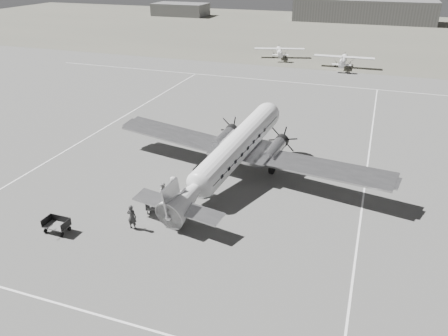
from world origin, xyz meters
TOP-DOWN VIEW (x-y plane):
  - ground at (0.00, 0.00)m, footprint 260.00×260.00m
  - taxi_line_near at (0.00, -14.00)m, footprint 60.00×0.15m
  - taxi_line_right at (12.00, 0.00)m, footprint 0.15×80.00m
  - taxi_line_left at (-18.00, 10.00)m, footprint 0.15×60.00m
  - taxi_line_horizon at (0.00, 40.00)m, footprint 90.00×0.15m
  - grass_infield at (0.00, 95.00)m, footprint 260.00×90.00m
  - hangar_main at (5.00, 120.00)m, footprint 42.00×14.00m
  - shed_secondary at (-55.00, 115.00)m, footprint 18.00×10.00m
  - dc3_airliner at (0.53, 4.11)m, footprint 30.85×24.15m
  - light_plane_left at (-7.34, 57.83)m, footprint 11.89×10.58m
  - light_plane_right at (5.51, 53.19)m, footprint 11.03×9.03m
  - baggage_cart_near at (-3.57, -2.89)m, footprint 1.82×1.66m
  - baggage_cart_far at (-8.99, -7.84)m, footprint 1.92×1.36m
  - ground_crew at (-3.98, -5.59)m, footprint 0.75×0.53m
  - ramp_agent at (-3.32, -1.64)m, footprint 1.02×1.14m
  - passenger at (-3.08, -0.38)m, footprint 0.67×0.98m

SIDE VIEW (x-z plane):
  - ground at x=0.00m, z-range 0.00..0.00m
  - grass_infield at x=0.00m, z-range 0.00..0.01m
  - taxi_line_near at x=0.00m, z-range 0.00..0.01m
  - taxi_line_right at x=12.00m, z-range 0.00..0.01m
  - taxi_line_left at x=-18.00m, z-range 0.00..0.01m
  - taxi_line_horizon at x=0.00m, z-range 0.00..0.01m
  - baggage_cart_near at x=-3.57m, z-range 0.00..0.84m
  - baggage_cart_far at x=-8.99m, z-range 0.00..1.07m
  - passenger at x=-3.08m, z-range 0.00..1.94m
  - ramp_agent at x=-3.32m, z-range 0.00..1.96m
  - ground_crew at x=-3.98m, z-range 0.00..1.97m
  - light_plane_left at x=-7.34m, z-range 0.00..2.09m
  - light_plane_right at x=5.51m, z-range 0.00..2.25m
  - shed_secondary at x=-55.00m, z-range 0.00..4.00m
  - dc3_airliner at x=0.53m, z-range 0.00..5.27m
  - hangar_main at x=5.00m, z-range 0.00..6.60m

